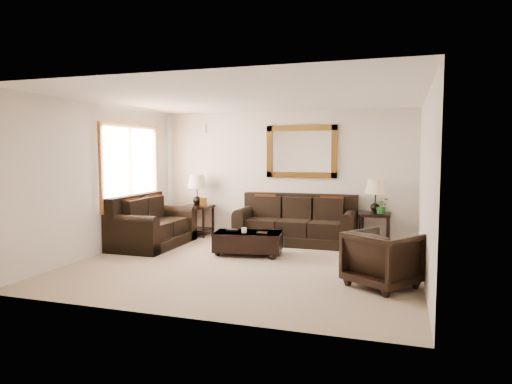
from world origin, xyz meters
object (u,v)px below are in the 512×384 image
(sofa, at_px, (296,225))
(end_table_right, at_px, (375,203))
(loveseat, at_px, (150,227))
(coffee_table, at_px, (248,241))
(end_table_left, at_px, (197,196))
(armchair, at_px, (383,256))

(sofa, bearing_deg, end_table_right, 4.81)
(loveseat, xyz_separation_m, end_table_right, (4.21, 1.31, 0.49))
(sofa, height_order, coffee_table, sofa)
(loveseat, height_order, coffee_table, loveseat)
(sofa, xyz_separation_m, end_table_left, (-2.26, 0.12, 0.52))
(sofa, relative_size, end_table_right, 1.81)
(end_table_left, bearing_deg, loveseat, -107.51)
(sofa, bearing_deg, loveseat, -156.15)
(armchair, bearing_deg, coffee_table, 6.25)
(end_table_left, relative_size, armchair, 1.58)
(sofa, height_order, end_table_right, end_table_right)
(sofa, height_order, loveseat, loveseat)
(loveseat, xyz_separation_m, coffee_table, (2.09, -0.17, -0.11))
(end_table_left, relative_size, end_table_right, 1.02)
(loveseat, bearing_deg, coffee_table, -94.53)
(coffee_table, xyz_separation_m, armchair, (2.37, -1.29, 0.17))
(sofa, bearing_deg, coffee_table, -113.11)
(end_table_left, bearing_deg, coffee_table, -41.11)
(sofa, bearing_deg, armchair, -55.69)
(end_table_left, bearing_deg, armchair, -34.24)
(end_table_right, distance_m, armchair, 2.81)
(end_table_left, bearing_deg, sofa, -3.12)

